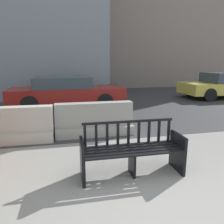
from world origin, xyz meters
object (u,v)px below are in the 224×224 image
(street_bench, at_px, (132,152))
(car_taxi_near, at_px, (222,85))
(jersey_barrier_centre, at_px, (94,121))
(jersey_barrier_left, at_px, (10,128))
(car_sedan_far, at_px, (67,92))

(street_bench, bearing_deg, car_taxi_near, 43.16)
(car_taxi_near, bearing_deg, jersey_barrier_centre, -148.90)
(jersey_barrier_centre, relative_size, jersey_barrier_left, 0.99)
(jersey_barrier_centre, height_order, car_taxi_near, car_taxi_near)
(street_bench, xyz_separation_m, car_sedan_far, (-0.90, 6.15, 0.26))
(street_bench, distance_m, jersey_barrier_left, 3.16)
(jersey_barrier_left, distance_m, car_taxi_near, 10.67)
(jersey_barrier_centre, relative_size, car_sedan_far, 0.43)
(car_taxi_near, distance_m, car_sedan_far, 8.19)
(jersey_barrier_left, height_order, car_taxi_near, car_taxi_near)
(street_bench, height_order, car_taxi_near, car_taxi_near)
(street_bench, height_order, jersey_barrier_centre, street_bench)
(street_bench, bearing_deg, jersey_barrier_left, 137.46)
(car_sedan_far, bearing_deg, jersey_barrier_left, -109.60)
(street_bench, xyz_separation_m, jersey_barrier_centre, (-0.30, 2.25, -0.06))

